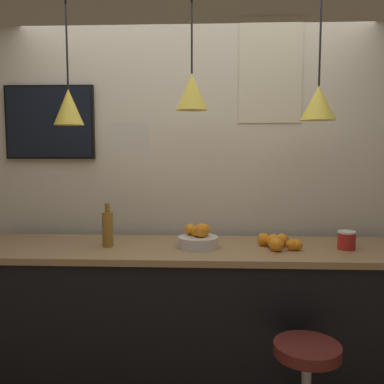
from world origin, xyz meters
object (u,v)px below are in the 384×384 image
at_px(fruit_bowl, 198,238).
at_px(mounted_tv, 50,122).
at_px(juice_bottle, 108,228).
at_px(bar_stool, 306,382).
at_px(spread_jar, 347,240).

height_order(fruit_bowl, mounted_tv, mounted_tv).
height_order(juice_bottle, mounted_tv, mounted_tv).
height_order(bar_stool, fruit_bowl, fruit_bowl).
bearing_deg(spread_jar, mounted_tv, 167.78).
distance_m(juice_bottle, spread_jar, 1.50).
relative_size(bar_stool, spread_jar, 5.58).
bearing_deg(juice_bottle, bar_stool, -24.96).
bearing_deg(spread_jar, fruit_bowl, 179.74).
xyz_separation_m(bar_stool, juice_bottle, (-1.15, 0.54, 0.69)).
distance_m(bar_stool, mounted_tv, 2.38).
height_order(juice_bottle, spread_jar, juice_bottle).
xyz_separation_m(spread_jar, mounted_tv, (-2.01, 0.44, 0.75)).
distance_m(fruit_bowl, spread_jar, 0.92).
bearing_deg(bar_stool, spread_jar, 57.03).
bearing_deg(juice_bottle, mounted_tv, 139.85).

